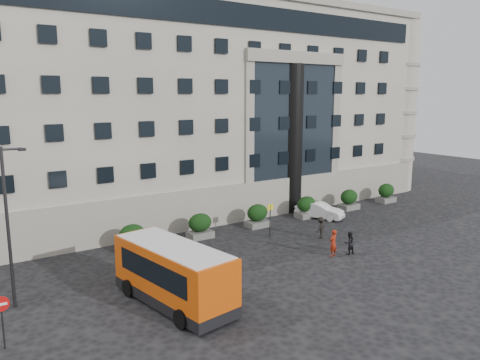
# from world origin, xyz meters

# --- Properties ---
(ground) EXTENTS (120.00, 120.00, 0.00)m
(ground) POSITION_xyz_m (0.00, 0.00, 0.00)
(ground) COLOR black
(ground) RESTS_ON ground
(civic_building) EXTENTS (44.00, 24.00, 18.00)m
(civic_building) POSITION_xyz_m (6.00, 22.00, 9.00)
(civic_building) COLOR gray
(civic_building) RESTS_ON ground
(entrance_column) EXTENTS (1.80, 1.80, 13.00)m
(entrance_column) POSITION_xyz_m (12.00, 10.30, 6.50)
(entrance_column) COLOR black
(entrance_column) RESTS_ON ground
(hedge_a) EXTENTS (1.80, 1.26, 1.84)m
(hedge_a) POSITION_xyz_m (-4.00, 7.80, 0.93)
(hedge_a) COLOR #5F5F5D
(hedge_a) RESTS_ON ground
(hedge_b) EXTENTS (1.80, 1.26, 1.84)m
(hedge_b) POSITION_xyz_m (1.20, 7.80, 0.93)
(hedge_b) COLOR #5F5F5D
(hedge_b) RESTS_ON ground
(hedge_c) EXTENTS (1.80, 1.26, 1.84)m
(hedge_c) POSITION_xyz_m (6.40, 7.80, 0.93)
(hedge_c) COLOR #5F5F5D
(hedge_c) RESTS_ON ground
(hedge_d) EXTENTS (1.80, 1.26, 1.84)m
(hedge_d) POSITION_xyz_m (11.60, 7.80, 0.93)
(hedge_d) COLOR #5F5F5D
(hedge_d) RESTS_ON ground
(hedge_e) EXTENTS (1.80, 1.26, 1.84)m
(hedge_e) POSITION_xyz_m (16.80, 7.80, 0.93)
(hedge_e) COLOR #5F5F5D
(hedge_e) RESTS_ON ground
(hedge_f) EXTENTS (1.80, 1.26, 1.84)m
(hedge_f) POSITION_xyz_m (22.00, 7.80, 0.93)
(hedge_f) COLOR #5F5F5D
(hedge_f) RESTS_ON ground
(street_lamp) EXTENTS (1.16, 0.18, 8.00)m
(street_lamp) POSITION_xyz_m (-11.94, 3.00, 4.37)
(street_lamp) COLOR #262628
(street_lamp) RESTS_ON ground
(bus_stop_sign) EXTENTS (0.50, 0.08, 2.52)m
(bus_stop_sign) POSITION_xyz_m (5.50, 5.00, 1.73)
(bus_stop_sign) COLOR #262628
(bus_stop_sign) RESTS_ON ground
(no_entry_sign) EXTENTS (0.64, 0.16, 2.32)m
(no_entry_sign) POSITION_xyz_m (-13.00, -1.04, 1.65)
(no_entry_sign) COLOR #262628
(no_entry_sign) RESTS_ON ground
(minibus) EXTENTS (3.62, 7.62, 3.06)m
(minibus) POSITION_xyz_m (-5.28, -1.07, 1.68)
(minibus) COLOR #CE4809
(minibus) RESTS_ON ground
(white_taxi) EXTENTS (3.00, 4.32, 1.35)m
(white_taxi) POSITION_xyz_m (12.37, 7.00, 0.68)
(white_taxi) COLOR white
(white_taxi) RESTS_ON ground
(pedestrian_a) EXTENTS (0.72, 0.54, 1.80)m
(pedestrian_a) POSITION_xyz_m (6.41, -0.51, 0.90)
(pedestrian_a) COLOR maroon
(pedestrian_a) RESTS_ON ground
(pedestrian_b) EXTENTS (0.80, 0.65, 1.53)m
(pedestrian_b) POSITION_xyz_m (7.60, -0.80, 0.76)
(pedestrian_b) COLOR black
(pedestrian_b) RESTS_ON ground
(pedestrian_c) EXTENTS (1.18, 0.91, 1.60)m
(pedestrian_c) POSITION_xyz_m (8.47, 2.80, 0.80)
(pedestrian_c) COLOR black
(pedestrian_c) RESTS_ON ground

